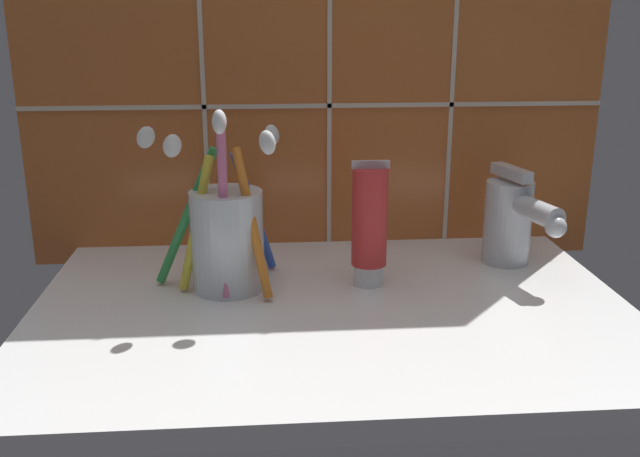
% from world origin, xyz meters
% --- Properties ---
extents(sink_counter, '(0.57, 0.40, 0.02)m').
position_xyz_m(sink_counter, '(0.00, 0.00, 0.01)').
color(sink_counter, white).
rests_on(sink_counter, ground).
extents(tile_wall_backsplash, '(0.67, 0.02, 0.48)m').
position_xyz_m(tile_wall_backsplash, '(0.00, 0.20, 0.24)').
color(tile_wall_backsplash, '#C6662D').
rests_on(tile_wall_backsplash, ground).
extents(toothbrush_cup, '(0.15, 0.12, 0.18)m').
position_xyz_m(toothbrush_cup, '(-0.10, 0.05, 0.08)').
color(toothbrush_cup, silver).
rests_on(toothbrush_cup, sink_counter).
extents(toothpaste_tube, '(0.04, 0.04, 0.13)m').
position_xyz_m(toothpaste_tube, '(0.04, 0.05, 0.08)').
color(toothpaste_tube, white).
rests_on(toothpaste_tube, sink_counter).
extents(sink_faucet, '(0.06, 0.12, 0.11)m').
position_xyz_m(sink_faucet, '(0.20, 0.10, 0.07)').
color(sink_faucet, silver).
rests_on(sink_faucet, sink_counter).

